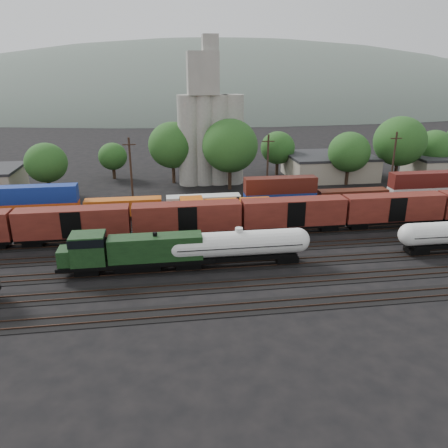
{
  "coord_description": "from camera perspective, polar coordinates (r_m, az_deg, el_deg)",
  "views": [
    {
      "loc": [
        -6.9,
        -52.94,
        22.76
      ],
      "look_at": [
        1.18,
        2.0,
        3.0
      ],
      "focal_mm": 35.0,
      "sensor_mm": 36.0,
      "label": 1
    }
  ],
  "objects": [
    {
      "name": "grain_silo",
      "position": [
        90.25,
        -1.86,
        12.26
      ],
      "size": [
        13.4,
        5.0,
        29.0
      ],
      "color": "#98968C",
      "rests_on": "ground"
    },
    {
      "name": "green_locomotive",
      "position": [
        52.13,
        -12.39,
        -3.5
      ],
      "size": [
        18.14,
        3.2,
        4.8
      ],
      "color": "black",
      "rests_on": "ground"
    },
    {
      "name": "ground",
      "position": [
        58.03,
        -0.87,
        -3.5
      ],
      "size": [
        600.0,
        600.0,
        0.0
      ],
      "primitive_type": "plane",
      "color": "black"
    },
    {
      "name": "boxcar_string",
      "position": [
        61.33,
        -12.05,
        0.46
      ],
      "size": [
        122.8,
        2.9,
        4.2
      ],
      "color": "black",
      "rests_on": "ground"
    },
    {
      "name": "tank_car_a",
      "position": [
        52.69,
        1.94,
        -2.74
      ],
      "size": [
        17.68,
        3.16,
        4.63
      ],
      "color": "silver",
      "rests_on": "ground"
    },
    {
      "name": "container_wall",
      "position": [
        71.64,
        -16.49,
        2.44
      ],
      "size": [
        163.08,
        2.6,
        5.8
      ],
      "color": "black",
      "rests_on": "ground"
    },
    {
      "name": "utility_poles",
      "position": [
        77.05,
        -3.06,
        7.16
      ],
      "size": [
        122.2,
        0.36,
        12.0
      ],
      "color": "black",
      "rests_on": "ground"
    },
    {
      "name": "distant_hills",
      "position": [
        317.42,
        -2.78,
        11.72
      ],
      "size": [
        860.0,
        286.0,
        130.0
      ],
      "color": "#59665B",
      "rests_on": "ground"
    },
    {
      "name": "tree_band",
      "position": [
        90.02,
        -6.1,
        9.8
      ],
      "size": [
        167.49,
        22.96,
        13.93
      ],
      "color": "black",
      "rests_on": "ground"
    },
    {
      "name": "industrial_sheds",
      "position": [
        91.48,
        0.35,
        6.83
      ],
      "size": [
        119.38,
        17.26,
        5.1
      ],
      "color": "#9E937F",
      "rests_on": "ground"
    },
    {
      "name": "orange_locomotive",
      "position": [
        66.69,
        -0.62,
        1.84
      ],
      "size": [
        16.97,
        2.83,
        4.24
      ],
      "color": "black",
      "rests_on": "ground"
    },
    {
      "name": "tracks",
      "position": [
        58.01,
        -0.87,
        -3.46
      ],
      "size": [
        180.0,
        33.2,
        0.2
      ],
      "color": "black",
      "rests_on": "ground"
    }
  ]
}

